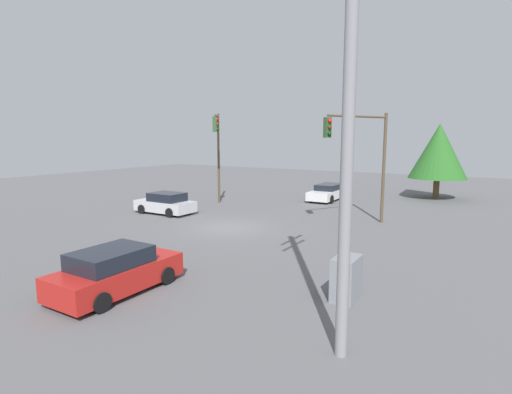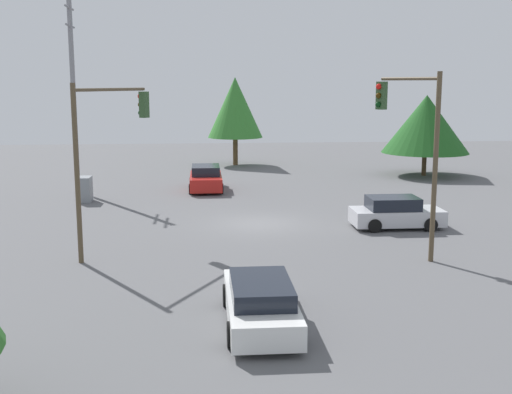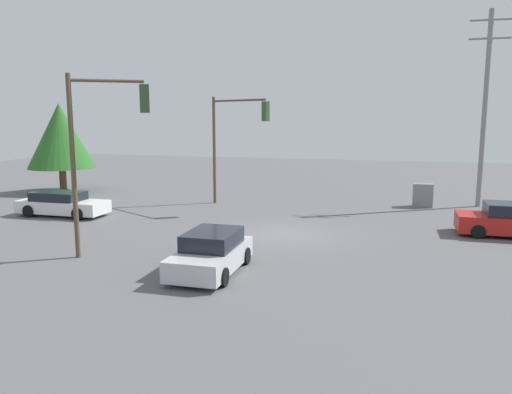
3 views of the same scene
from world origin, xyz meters
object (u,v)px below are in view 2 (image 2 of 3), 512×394
object	(u,v)px
sedan_red	(206,179)
sedan_silver	(396,213)
traffic_signal_cross	(413,134)
sedan_white	(260,302)
electrical_cabinet	(85,189)
traffic_signal_main	(106,137)

from	to	relation	value
sedan_red	sedan_silver	bearing A→B (deg)	127.44
sedan_red	traffic_signal_cross	world-z (taller)	traffic_signal_cross
sedan_red	sedan_silver	world-z (taller)	sedan_red
traffic_signal_cross	sedan_white	bearing A→B (deg)	104.75
sedan_silver	electrical_cabinet	world-z (taller)	sedan_silver
electrical_cabinet	traffic_signal_cross	bearing A→B (deg)	48.97
sedan_red	sedan_silver	distance (m)	13.76
sedan_white	electrical_cabinet	distance (m)	20.32
sedan_silver	traffic_signal_cross	world-z (taller)	traffic_signal_cross
sedan_red	traffic_signal_main	size ratio (longest dim) A/B	0.67
traffic_signal_cross	electrical_cabinet	bearing A→B (deg)	17.27
sedan_white	traffic_signal_cross	world-z (taller)	traffic_signal_cross
sedan_white	sedan_red	bearing A→B (deg)	93.32
sedan_red	sedan_white	distance (m)	22.07
sedan_white	traffic_signal_main	size ratio (longest dim) A/B	0.75
sedan_white	traffic_signal_cross	xyz separation A→B (m)	(-6.51, 6.19, 3.92)
traffic_signal_cross	sedan_red	bearing A→B (deg)	-6.02
traffic_signal_cross	electrical_cabinet	world-z (taller)	traffic_signal_cross
sedan_red	sedan_white	world-z (taller)	sedan_red
traffic_signal_main	sedan_white	bearing A→B (deg)	-118.58
sedan_silver	sedan_white	distance (m)	13.18
sedan_red	electrical_cabinet	xyz separation A→B (m)	(3.30, -6.59, -0.01)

